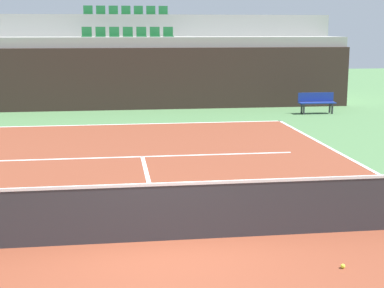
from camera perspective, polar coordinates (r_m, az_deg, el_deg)
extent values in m
plane|color=#477042|center=(9.60, -2.82, -9.48)|extent=(80.00, 80.00, 0.00)
cube|color=brown|center=(9.59, -2.82, -9.45)|extent=(11.00, 24.00, 0.01)
cube|color=white|center=(21.18, -5.69, 1.95)|extent=(11.00, 0.10, 0.00)
cube|color=white|center=(15.73, -4.89, -1.25)|extent=(8.26, 0.10, 0.00)
cube|color=white|center=(12.63, -4.11, -4.34)|extent=(0.10, 6.40, 0.00)
cube|color=#33231E|center=(25.03, -6.11, 6.35)|extent=(19.37, 0.30, 2.62)
cube|color=#9E9E99|center=(26.36, -6.22, 7.07)|extent=(19.37, 2.40, 3.06)
cube|color=#9E9E99|center=(28.72, -6.39, 8.40)|extent=(19.37, 2.40, 4.06)
cube|color=#1E6633|center=(26.30, -10.28, 10.33)|extent=(0.44, 0.44, 0.04)
cube|color=#1E6633|center=(26.50, -10.28, 10.81)|extent=(0.44, 0.04, 0.40)
cube|color=#1E6633|center=(26.29, -8.95, 10.37)|extent=(0.44, 0.44, 0.04)
cube|color=#1E6633|center=(26.48, -8.96, 10.85)|extent=(0.44, 0.04, 0.40)
cube|color=#1E6633|center=(26.28, -7.62, 10.41)|extent=(0.44, 0.44, 0.04)
cube|color=#1E6633|center=(26.48, -7.63, 10.89)|extent=(0.44, 0.04, 0.40)
cube|color=#1E6633|center=(26.29, -6.29, 10.44)|extent=(0.44, 0.44, 0.04)
cube|color=#1E6633|center=(26.49, -6.31, 10.92)|extent=(0.44, 0.04, 0.40)
cube|color=#1E6633|center=(26.32, -4.96, 10.46)|extent=(0.44, 0.44, 0.04)
cube|color=#1E6633|center=(26.52, -4.99, 10.94)|extent=(0.44, 0.04, 0.40)
cube|color=#1E6633|center=(26.36, -3.64, 10.48)|extent=(0.44, 0.44, 0.04)
cube|color=#1E6633|center=(26.55, -3.67, 10.96)|extent=(0.44, 0.04, 0.40)
cube|color=#1E6633|center=(26.41, -2.31, 10.50)|extent=(0.44, 0.44, 0.04)
cube|color=#1E6633|center=(26.60, -2.36, 10.97)|extent=(0.44, 0.04, 0.40)
cube|color=#1E6633|center=(28.71, -10.16, 12.39)|extent=(0.44, 0.44, 0.04)
cube|color=#1E6633|center=(28.91, -10.16, 12.82)|extent=(0.44, 0.04, 0.40)
cube|color=#1E6633|center=(28.69, -8.93, 12.43)|extent=(0.44, 0.44, 0.04)
cube|color=#1E6633|center=(28.90, -8.94, 12.86)|extent=(0.44, 0.04, 0.40)
cube|color=#1E6633|center=(28.69, -7.70, 12.47)|extent=(0.44, 0.44, 0.04)
cube|color=#1E6633|center=(28.90, -7.72, 12.89)|extent=(0.44, 0.04, 0.40)
cube|color=#1E6633|center=(28.70, -6.48, 12.50)|extent=(0.44, 0.44, 0.04)
cube|color=#1E6633|center=(28.91, -6.50, 12.92)|extent=(0.44, 0.04, 0.40)
cube|color=#1E6633|center=(28.72, -5.25, 12.52)|extent=(0.44, 0.44, 0.04)
cube|color=#1E6633|center=(28.93, -5.28, 12.94)|extent=(0.44, 0.04, 0.40)
cube|color=#1E6633|center=(28.76, -4.03, 12.54)|extent=(0.44, 0.44, 0.04)
cube|color=#1E6633|center=(28.96, -4.06, 12.96)|extent=(0.44, 0.04, 0.40)
cube|color=#1E6633|center=(28.80, -2.81, 12.55)|extent=(0.44, 0.44, 0.04)
cube|color=#1E6633|center=(29.01, -2.85, 12.97)|extent=(0.44, 0.04, 0.40)
cube|color=#333338|center=(9.44, -2.85, -6.81)|extent=(10.90, 0.02, 0.92)
cube|color=white|center=(9.30, -2.87, -3.97)|extent=(10.90, 0.04, 0.05)
cube|color=navy|center=(24.26, 12.16, 3.97)|extent=(1.50, 0.40, 0.05)
cube|color=navy|center=(24.40, 12.04, 4.54)|extent=(1.50, 0.04, 0.36)
cube|color=#2D2D33|center=(23.96, 10.90, 3.36)|extent=(0.06, 0.06, 0.42)
cube|color=#2D2D33|center=(24.37, 13.58, 3.38)|extent=(0.06, 0.06, 0.42)
cube|color=#2D2D33|center=(24.22, 10.69, 3.45)|extent=(0.06, 0.06, 0.42)
cube|color=#2D2D33|center=(24.63, 13.34, 3.47)|extent=(0.06, 0.06, 0.42)
sphere|color=#CCE033|center=(8.80, 14.56, -11.51)|extent=(0.07, 0.07, 0.07)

